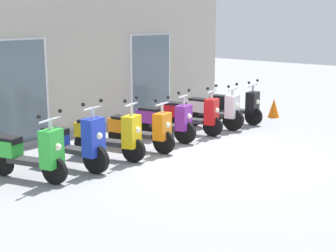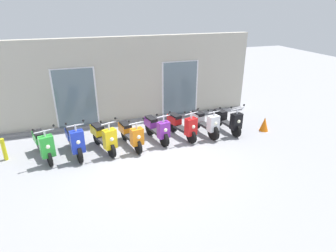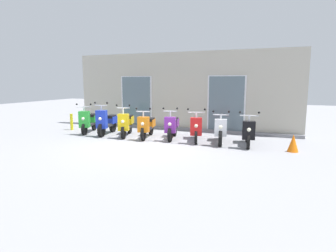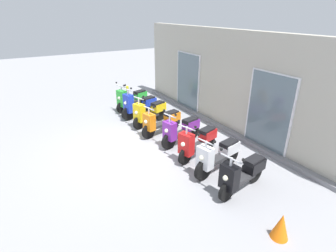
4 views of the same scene
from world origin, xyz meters
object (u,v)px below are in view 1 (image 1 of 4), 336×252
at_px(scooter_yellow, 110,135).
at_px(scooter_green, 29,152).
at_px(scooter_white, 214,110).
at_px(scooter_black, 235,105).
at_px(scooter_purple, 165,121).
at_px(traffic_cone, 274,108).
at_px(scooter_red, 192,114).
at_px(scooter_orange, 141,129).
at_px(scooter_blue, 74,143).

bearing_deg(scooter_yellow, scooter_green, 178.01).
xyz_separation_m(scooter_white, scooter_black, (0.89, -0.05, 0.01)).
bearing_deg(scooter_purple, scooter_black, -1.86).
bearing_deg(traffic_cone, scooter_purple, 173.60).
height_order(scooter_white, scooter_black, scooter_black).
distance_m(scooter_red, scooter_white, 0.86).
bearing_deg(scooter_red, scooter_purple, 177.07).
xyz_separation_m(scooter_yellow, traffic_cone, (5.80, -0.27, -0.23)).
distance_m(scooter_orange, traffic_cone, 4.95).
distance_m(scooter_green, scooter_blue, 0.90).
bearing_deg(scooter_red, traffic_cone, -7.40).
bearing_deg(scooter_black, scooter_purple, 178.14).
bearing_deg(scooter_green, scooter_white, 0.91).
distance_m(scooter_orange, scooter_red, 1.84).
relative_size(scooter_orange, scooter_black, 1.05).
bearing_deg(scooter_yellow, scooter_blue, -179.78).
height_order(scooter_red, scooter_black, scooter_red).
height_order(scooter_yellow, scooter_red, scooter_yellow).
distance_m(scooter_blue, traffic_cone, 6.69).
bearing_deg(scooter_white, scooter_black, -3.20).
bearing_deg(scooter_blue, scooter_green, 175.86).
relative_size(scooter_yellow, scooter_black, 0.99).
bearing_deg(scooter_black, scooter_yellow, -178.75).
bearing_deg(scooter_orange, scooter_white, 2.71).
distance_m(scooter_yellow, scooter_white, 3.56).
relative_size(scooter_purple, traffic_cone, 2.94).
bearing_deg(scooter_black, scooter_blue, -178.92).
distance_m(scooter_purple, scooter_white, 1.76).
relative_size(scooter_blue, scooter_yellow, 1.06).
height_order(scooter_yellow, scooter_black, scooter_yellow).
bearing_deg(scooter_orange, scooter_red, 3.65).
bearing_deg(scooter_red, scooter_black, -1.30).
bearing_deg(scooter_red, scooter_white, 0.67).
bearing_deg(scooter_blue, scooter_white, 1.94).
height_order(scooter_yellow, traffic_cone, scooter_yellow).
height_order(scooter_purple, traffic_cone, scooter_purple).
bearing_deg(scooter_yellow, scooter_purple, 5.81).
distance_m(scooter_yellow, scooter_red, 2.71).
height_order(scooter_blue, scooter_red, scooter_blue).
height_order(scooter_yellow, scooter_orange, scooter_yellow).
height_order(scooter_green, scooter_orange, scooter_green).
height_order(scooter_green, scooter_blue, scooter_blue).
relative_size(scooter_green, scooter_black, 1.01).
xyz_separation_m(scooter_black, traffic_cone, (1.35, -0.36, -0.21)).
bearing_deg(scooter_blue, traffic_cone, -2.25).
relative_size(scooter_blue, traffic_cone, 3.08).
height_order(scooter_red, traffic_cone, scooter_red).
xyz_separation_m(scooter_orange, scooter_black, (3.58, 0.08, 0.01)).
bearing_deg(scooter_purple, traffic_cone, -6.40).
xyz_separation_m(scooter_blue, scooter_yellow, (0.87, 0.00, -0.00)).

